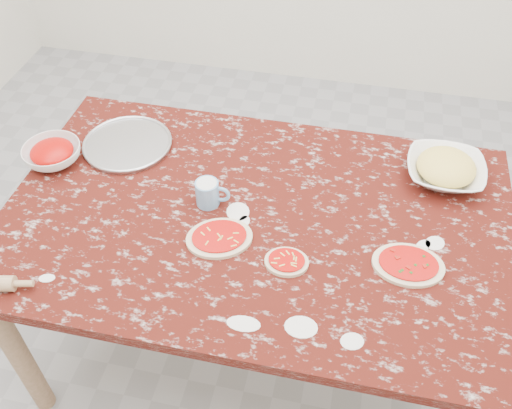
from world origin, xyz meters
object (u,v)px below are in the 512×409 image
object	(u,v)px
sauce_bowl	(53,154)
cheese_bowl	(445,171)
flour_mug	(208,193)
pizza_tray	(128,145)
worktable	(256,233)

from	to	relation	value
sauce_bowl	cheese_bowl	xyz separation A→B (m)	(1.32, 0.20, 0.00)
cheese_bowl	flour_mug	xyz separation A→B (m)	(-0.74, -0.28, 0.01)
pizza_tray	sauce_bowl	bearing A→B (deg)	-148.52
cheese_bowl	worktable	bearing A→B (deg)	-152.09
sauce_bowl	cheese_bowl	world-z (taller)	cheese_bowl
cheese_bowl	flour_mug	world-z (taller)	flour_mug
flour_mug	pizza_tray	bearing A→B (deg)	149.23
pizza_tray	flour_mug	size ratio (longest dim) A/B	2.77
worktable	cheese_bowl	bearing A→B (deg)	27.91
worktable	pizza_tray	xyz separation A→B (m)	(-0.52, 0.24, 0.09)
worktable	pizza_tray	world-z (taller)	pizza_tray
pizza_tray	cheese_bowl	bearing A→B (deg)	3.43
worktable	sauce_bowl	distance (m)	0.76
pizza_tray	sauce_bowl	size ratio (longest dim) A/B	1.57
sauce_bowl	pizza_tray	bearing A→B (deg)	31.48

